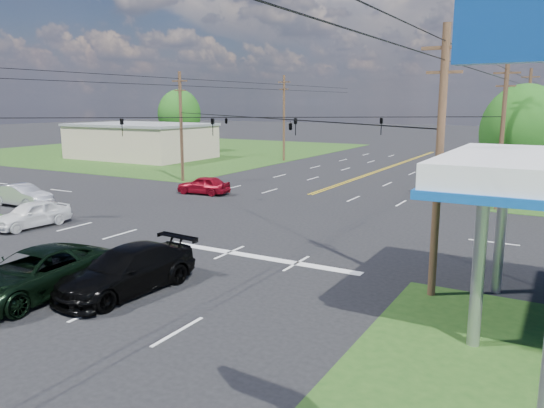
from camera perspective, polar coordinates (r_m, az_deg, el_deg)
The scene contains 18 objects.
ground at distance 33.28m, azimuth -1.86°, elevation -1.09°, with size 280.00×280.00×0.00m, color black.
grass_nw at distance 79.51m, azimuth -11.49°, elevation 5.71°, with size 46.00×48.00×0.03m, color #1E4215.
stop_bar at distance 24.13m, azimuth -1.61°, elevation -5.75°, with size 10.00×0.50×0.02m, color silver.
retail_nw at distance 68.62m, azimuth -13.87°, elevation 6.49°, with size 16.00×11.00×4.00m, color #B9AA8B.
pole_se at distance 19.29m, azimuth 17.53°, elevation 4.46°, with size 1.60×0.28×9.50m.
pole_nw at distance 47.48m, azimuth -9.75°, elevation 8.35°, with size 1.60×0.28×9.50m.
pole_ne at distance 37.04m, azimuth 23.51°, elevation 6.92°, with size 1.60×0.28×9.50m.
pole_left_far at distance 63.34m, azimuth 1.29°, elevation 9.33°, with size 1.60×0.28×10.00m.
pole_right_far at distance 55.94m, azimuth 25.71°, elevation 8.06°, with size 1.60×0.28×10.00m.
span_wire_signals at distance 32.56m, azimuth -1.93°, elevation 9.29°, with size 26.00×18.00×1.13m.
power_lines at distance 30.91m, azimuth -3.95°, elevation 14.01°, with size 26.04×100.00×0.64m.
tree_right_a at distance 39.94m, azimuth 25.42°, elevation 6.93°, with size 5.70×5.70×8.18m.
tree_far_l at distance 77.29m, azimuth -9.93°, elevation 9.48°, with size 6.08×6.08×8.72m.
pickup_dkgreen at distance 21.06m, azimuth -24.10°, elevation -6.83°, with size 2.80×6.07×1.69m, color black.
suv_black at distance 20.38m, azimuth -15.33°, elevation -6.86°, with size 2.33×5.72×1.66m, color black.
pickup_white at distance 32.61m, azimuth -24.46°, elevation -1.00°, with size 1.74×4.32×1.47m, color white.
sedan_silver at distance 39.49m, azimuth -25.32°, elevation 0.86°, with size 1.57×4.50×1.48m, color silver.
sedan_red at distance 40.72m, azimuth -7.37°, elevation 2.04°, with size 1.65×4.10×1.40m, color maroon.
Camera 1 is at (16.98, -15.77, 6.92)m, focal length 35.00 mm.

